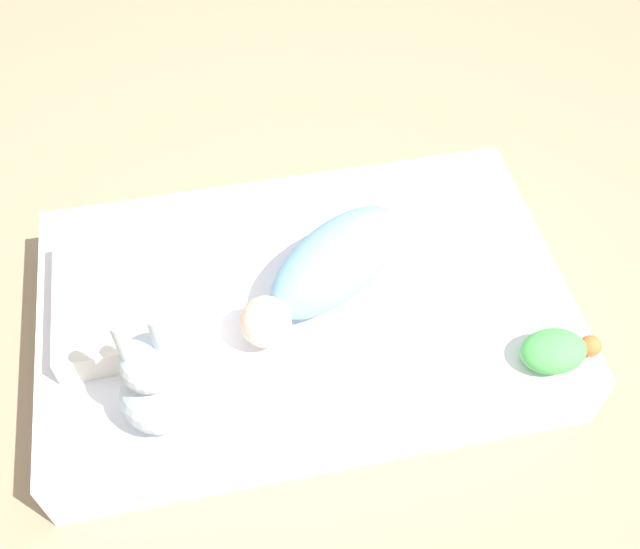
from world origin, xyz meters
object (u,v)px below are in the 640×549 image
bunny_plush (158,385)px  turtle_plush (557,351)px  swaddled_baby (330,267)px  pillow (127,299)px

bunny_plush → turtle_plush: bunny_plush is taller
swaddled_baby → bunny_plush: bunny_plush is taller
pillow → turtle_plush: 1.00m
turtle_plush → swaddled_baby: bearing=147.0°
swaddled_baby → turtle_plush: swaddled_baby is taller
swaddled_baby → bunny_plush: bearing=-2.5°
bunny_plush → swaddled_baby: bearing=31.8°
swaddled_baby → pillow: bearing=-38.9°
swaddled_baby → pillow: (-0.48, 0.04, -0.05)m
pillow → bunny_plush: (0.07, -0.30, 0.08)m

